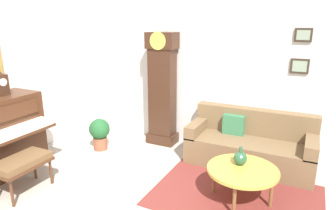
% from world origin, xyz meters
% --- Properties ---
extents(wall_back, '(5.30, 0.13, 2.80)m').
position_xyz_m(wall_back, '(0.00, 2.40, 1.40)').
color(wall_back, silver).
rests_on(wall_back, ground_plane).
extents(area_rug, '(2.10, 1.50, 0.01)m').
position_xyz_m(area_rug, '(1.02, 0.97, 0.00)').
color(area_rug, maroon).
rests_on(area_rug, ground_plane).
extents(piano_bench, '(0.42, 0.70, 0.48)m').
position_xyz_m(piano_bench, '(-1.52, -0.16, 0.41)').
color(piano_bench, '#4C2B19').
rests_on(piano_bench, ground_plane).
extents(grandfather_clock, '(0.52, 0.34, 2.03)m').
position_xyz_m(grandfather_clock, '(-0.65, 2.14, 0.96)').
color(grandfather_clock, '#3D2316').
rests_on(grandfather_clock, ground_plane).
extents(couch, '(1.90, 0.80, 0.84)m').
position_xyz_m(couch, '(0.98, 1.99, 0.31)').
color(couch, brown).
rests_on(couch, ground_plane).
extents(coffee_table, '(0.88, 0.88, 0.43)m').
position_xyz_m(coffee_table, '(1.10, 0.92, 0.40)').
color(coffee_table, gold).
rests_on(coffee_table, ground_plane).
extents(mantel_clock, '(0.13, 0.18, 0.38)m').
position_xyz_m(mantel_clock, '(-2.23, 0.19, 1.33)').
color(mantel_clock, '#3D2316').
rests_on(mantel_clock, piano).
extents(green_jug, '(0.17, 0.17, 0.24)m').
position_xyz_m(green_jug, '(1.04, 1.02, 0.52)').
color(green_jug, '#234C33').
rests_on(green_jug, coffee_table).
extents(potted_plant, '(0.36, 0.36, 0.56)m').
position_xyz_m(potted_plant, '(-1.50, 1.38, 0.32)').
color(potted_plant, '#935138').
rests_on(potted_plant, ground_plane).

